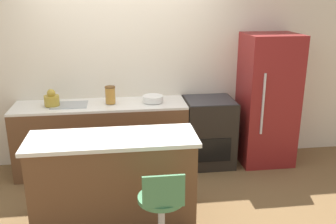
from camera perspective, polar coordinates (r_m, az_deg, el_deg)
ground_plane at (r=4.87m, az=-5.92°, el=-10.02°), size 14.00×14.00×0.00m
wall_back at (r=5.05m, az=-6.65°, el=6.69°), size 8.00×0.06×2.60m
back_counter at (r=4.97m, az=-9.99°, el=-3.81°), size 2.18×0.60×0.92m
kitchen_island at (r=3.91m, az=-8.23°, el=-9.96°), size 1.68×0.60×0.91m
oven_range at (r=5.10m, az=6.19°, el=-3.04°), size 0.65×0.61×0.92m
refrigerator at (r=5.20m, az=14.89°, el=1.77°), size 0.69×0.65×1.76m
stool_chair at (r=3.35m, az=-0.96°, el=-15.35°), size 0.41×0.41×0.88m
kettle at (r=4.86m, az=-17.31°, el=1.89°), size 0.19×0.19×0.21m
mixing_bowl at (r=4.82m, az=-2.32°, el=2.04°), size 0.26×0.26×0.08m
canister_jar at (r=4.78m, az=-8.79°, el=2.60°), size 0.13×0.13×0.22m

